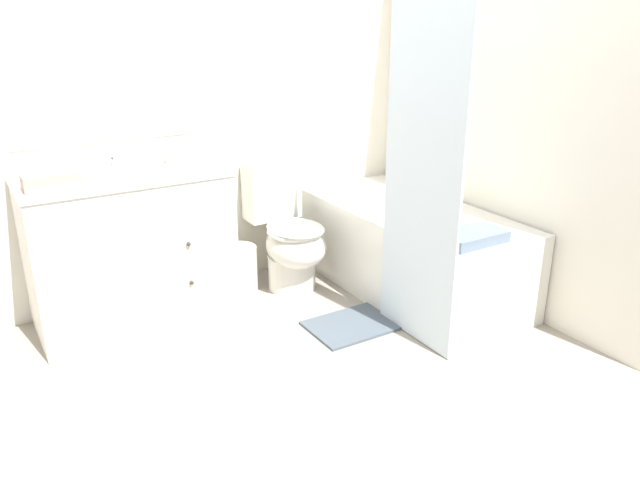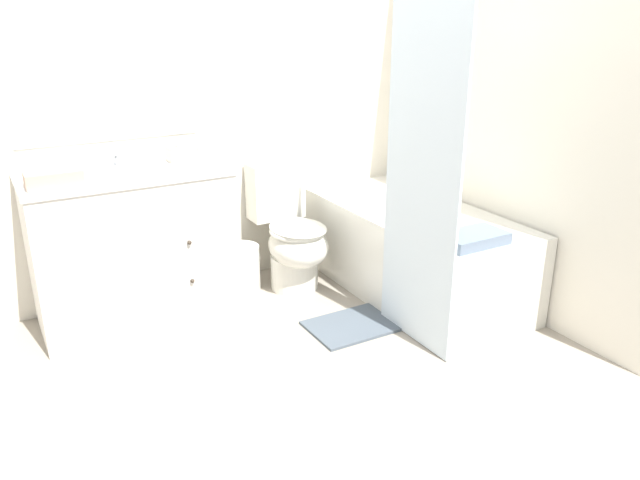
{
  "view_description": "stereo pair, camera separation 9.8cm",
  "coord_description": "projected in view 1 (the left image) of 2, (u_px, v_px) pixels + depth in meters",
  "views": [
    {
      "loc": [
        -1.51,
        -1.96,
        1.72
      ],
      "look_at": [
        0.14,
        0.75,
        0.53
      ],
      "focal_mm": 35.0,
      "sensor_mm": 36.0,
      "label": 1
    },
    {
      "loc": [
        -1.43,
        -2.01,
        1.72
      ],
      "look_at": [
        0.14,
        0.75,
        0.53
      ],
      "focal_mm": 35.0,
      "sensor_mm": 36.0,
      "label": 2
    }
  ],
  "objects": [
    {
      "name": "tissue_box",
      "position": [
        178.0,
        154.0,
        3.56
      ],
      "size": [
        0.14,
        0.13,
        0.11
      ],
      "color": "beige",
      "rests_on": "vanity_cabinet"
    },
    {
      "name": "hand_towel_folded",
      "position": [
        52.0,
        180.0,
        3.05
      ],
      "size": [
        0.27,
        0.15,
        0.08
      ],
      "color": "tan",
      "rests_on": "vanity_cabinet"
    },
    {
      "name": "wall_back",
      "position": [
        220.0,
        88.0,
        3.82
      ],
      "size": [
        8.0,
        0.06,
        2.5
      ],
      "color": "silver",
      "rests_on": "ground_plane"
    },
    {
      "name": "vanity_cabinet",
      "position": [
        131.0,
        247.0,
        3.51
      ],
      "size": [
        1.1,
        0.58,
        0.88
      ],
      "color": "silver",
      "rests_on": "ground_plane"
    },
    {
      "name": "bath_mat",
      "position": [
        355.0,
        324.0,
        3.58
      ],
      "size": [
        0.53,
        0.36,
        0.02
      ],
      "color": "#4C5660",
      "rests_on": "ground_plane"
    },
    {
      "name": "ground_plane",
      "position": [
        378.0,
        400.0,
        2.91
      ],
      "size": [
        14.0,
        14.0,
        0.0
      ],
      "primitive_type": "plane",
      "color": "gray"
    },
    {
      "name": "wall_right",
      "position": [
        475.0,
        90.0,
        3.77
      ],
      "size": [
        0.05,
        2.67,
        2.5
      ],
      "color": "silver",
      "rests_on": "ground_plane"
    },
    {
      "name": "soap_dispenser",
      "position": [
        199.0,
        146.0,
        3.61
      ],
      "size": [
        0.06,
        0.06,
        0.18
      ],
      "color": "white",
      "rests_on": "vanity_cabinet"
    },
    {
      "name": "wastebasket",
      "position": [
        239.0,
        269.0,
        3.98
      ],
      "size": [
        0.23,
        0.23,
        0.3
      ],
      "color": "silver",
      "rests_on": "ground_plane"
    },
    {
      "name": "toilet",
      "position": [
        289.0,
        236.0,
        3.98
      ],
      "size": [
        0.36,
        0.63,
        0.78
      ],
      "color": "silver",
      "rests_on": "ground_plane"
    },
    {
      "name": "bath_towel_folded",
      "position": [
        472.0,
        237.0,
        3.31
      ],
      "size": [
        0.36,
        0.22,
        0.06
      ],
      "color": "slate",
      "rests_on": "bathtub"
    },
    {
      "name": "sink_faucet",
      "position": [
        113.0,
        160.0,
        3.49
      ],
      "size": [
        0.14,
        0.12,
        0.12
      ],
      "color": "silver",
      "rests_on": "vanity_cabinet"
    },
    {
      "name": "shower_curtain",
      "position": [
        422.0,
        172.0,
        3.14
      ],
      "size": [
        0.01,
        0.58,
        1.86
      ],
      "color": "silver",
      "rests_on": "ground_plane"
    },
    {
      "name": "bathtub",
      "position": [
        410.0,
        249.0,
        3.95
      ],
      "size": [
        0.72,
        1.56,
        0.54
      ],
      "color": "silver",
      "rests_on": "ground_plane"
    }
  ]
}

